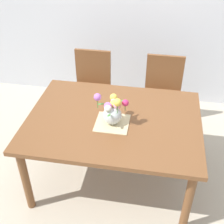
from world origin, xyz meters
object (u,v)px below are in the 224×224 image
chair_left (92,84)px  chair_right (163,90)px  dining_table (114,126)px  flower_vase (112,110)px

chair_left → chair_right: (0.84, 0.00, 0.00)m
dining_table → chair_right: 1.01m
chair_left → dining_table: bearing=114.7°
dining_table → chair_left: chair_left is taller
chair_right → flower_vase: (-0.42, -0.97, 0.34)m
chair_right → flower_vase: bearing=66.7°
chair_left → chair_right: same height
chair_left → chair_right: size_ratio=1.00×
chair_right → flower_vase: 1.11m
flower_vase → dining_table: bearing=89.6°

